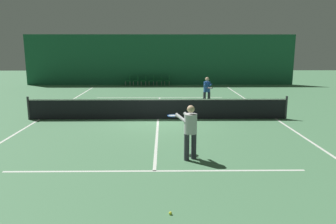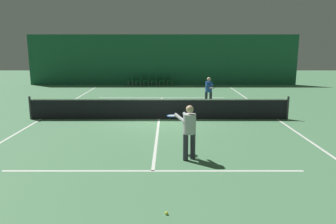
{
  "view_description": "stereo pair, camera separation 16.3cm",
  "coord_description": "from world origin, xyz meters",
  "px_view_note": "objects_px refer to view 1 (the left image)",
  "views": [
    {
      "loc": [
        0.25,
        -14.83,
        3.37
      ],
      "look_at": [
        0.42,
        -2.98,
        0.95
      ],
      "focal_mm": 35.0,
      "sensor_mm": 36.0,
      "label": 1
    },
    {
      "loc": [
        0.42,
        -14.83,
        3.37
      ],
      "look_at": [
        0.42,
        -2.98,
        0.95
      ],
      "focal_mm": 35.0,
      "sensor_mm": 36.0,
      "label": 2
    }
  ],
  "objects_px": {
    "player_far": "(207,89)",
    "courtside_chair_0": "(129,80)",
    "courtside_chair_2": "(144,80)",
    "courtside_chair_1": "(136,80)",
    "courtside_chair_3": "(152,80)",
    "courtside_chair_4": "(160,80)",
    "tennis_net": "(158,108)",
    "tennis_ball": "(170,213)",
    "player_near": "(190,128)",
    "courtside_chair_5": "(168,80)"
  },
  "relations": [
    {
      "from": "player_near",
      "to": "courtside_chair_3",
      "type": "distance_m",
      "value": 18.49
    },
    {
      "from": "player_near",
      "to": "courtside_chair_1",
      "type": "bearing_deg",
      "value": -21.61
    },
    {
      "from": "tennis_net",
      "to": "courtside_chair_3",
      "type": "distance_m",
      "value": 12.97
    },
    {
      "from": "courtside_chair_5",
      "to": "tennis_ball",
      "type": "bearing_deg",
      "value": -0.65
    },
    {
      "from": "courtside_chair_5",
      "to": "player_near",
      "type": "bearing_deg",
      "value": 1.23
    },
    {
      "from": "courtside_chair_4",
      "to": "tennis_ball",
      "type": "xyz_separation_m",
      "value": [
        0.42,
        -21.7,
        -0.45
      ]
    },
    {
      "from": "player_far",
      "to": "courtside_chair_5",
      "type": "bearing_deg",
      "value": -169.35
    },
    {
      "from": "player_far",
      "to": "courtside_chair_5",
      "type": "relative_size",
      "value": 1.94
    },
    {
      "from": "courtside_chair_0",
      "to": "courtside_chair_2",
      "type": "height_order",
      "value": "same"
    },
    {
      "from": "player_far",
      "to": "tennis_ball",
      "type": "relative_size",
      "value": 24.64
    },
    {
      "from": "tennis_net",
      "to": "courtside_chair_2",
      "type": "xyz_separation_m",
      "value": [
        -1.37,
        12.95,
        -0.03
      ]
    },
    {
      "from": "courtside_chair_0",
      "to": "courtside_chair_2",
      "type": "xyz_separation_m",
      "value": [
        1.34,
        0.0,
        0.0
      ]
    },
    {
      "from": "player_far",
      "to": "tennis_net",
      "type": "bearing_deg",
      "value": -40.33
    },
    {
      "from": "courtside_chair_2",
      "to": "courtside_chair_4",
      "type": "distance_m",
      "value": 1.34
    },
    {
      "from": "courtside_chair_2",
      "to": "courtside_chair_0",
      "type": "bearing_deg",
      "value": -90.0
    },
    {
      "from": "courtside_chair_0",
      "to": "courtside_chair_4",
      "type": "xyz_separation_m",
      "value": [
        2.67,
        0.0,
        0.0
      ]
    },
    {
      "from": "courtside_chair_0",
      "to": "courtside_chair_1",
      "type": "relative_size",
      "value": 1.0
    },
    {
      "from": "courtside_chair_2",
      "to": "tennis_net",
      "type": "bearing_deg",
      "value": 6.04
    },
    {
      "from": "courtside_chair_3",
      "to": "courtside_chair_5",
      "type": "height_order",
      "value": "same"
    },
    {
      "from": "player_far",
      "to": "courtside_chair_1",
      "type": "xyz_separation_m",
      "value": [
        -4.74,
        9.6,
        -0.46
      ]
    },
    {
      "from": "courtside_chair_0",
      "to": "courtside_chair_4",
      "type": "distance_m",
      "value": 2.67
    },
    {
      "from": "tennis_net",
      "to": "courtside_chair_4",
      "type": "xyz_separation_m",
      "value": [
        -0.03,
        12.95,
        -0.03
      ]
    },
    {
      "from": "courtside_chair_5",
      "to": "player_far",
      "type": "bearing_deg",
      "value": 12.14
    },
    {
      "from": "tennis_ball",
      "to": "courtside_chair_3",
      "type": "bearing_deg",
      "value": 92.87
    },
    {
      "from": "player_near",
      "to": "courtside_chair_4",
      "type": "height_order",
      "value": "player_near"
    },
    {
      "from": "tennis_net",
      "to": "courtside_chair_0",
      "type": "xyz_separation_m",
      "value": [
        -2.71,
        12.95,
        -0.03
      ]
    },
    {
      "from": "player_far",
      "to": "tennis_ball",
      "type": "bearing_deg",
      "value": -12.3
    },
    {
      "from": "courtside_chair_3",
      "to": "courtside_chair_4",
      "type": "height_order",
      "value": "same"
    },
    {
      "from": "courtside_chair_3",
      "to": "courtside_chair_2",
      "type": "bearing_deg",
      "value": -90.0
    },
    {
      "from": "courtside_chair_2",
      "to": "tennis_ball",
      "type": "xyz_separation_m",
      "value": [
        1.76,
        -21.7,
        -0.45
      ]
    },
    {
      "from": "courtside_chair_1",
      "to": "tennis_ball",
      "type": "bearing_deg",
      "value": 6.38
    },
    {
      "from": "player_near",
      "to": "player_far",
      "type": "height_order",
      "value": "player_near"
    },
    {
      "from": "courtside_chair_2",
      "to": "courtside_chair_1",
      "type": "bearing_deg",
      "value": -90.0
    },
    {
      "from": "courtside_chair_3",
      "to": "courtside_chair_4",
      "type": "relative_size",
      "value": 1.0
    },
    {
      "from": "courtside_chair_2",
      "to": "tennis_ball",
      "type": "bearing_deg",
      "value": 4.63
    },
    {
      "from": "courtside_chair_0",
      "to": "courtside_chair_1",
      "type": "distance_m",
      "value": 0.67
    },
    {
      "from": "tennis_net",
      "to": "player_near",
      "type": "relative_size",
      "value": 7.25
    },
    {
      "from": "courtside_chair_4",
      "to": "courtside_chair_5",
      "type": "height_order",
      "value": "same"
    },
    {
      "from": "courtside_chair_4",
      "to": "tennis_ball",
      "type": "height_order",
      "value": "courtside_chair_4"
    },
    {
      "from": "courtside_chair_4",
      "to": "courtside_chair_5",
      "type": "bearing_deg",
      "value": 90.0
    },
    {
      "from": "player_near",
      "to": "courtside_chair_4",
      "type": "bearing_deg",
      "value": -27.77
    },
    {
      "from": "courtside_chair_1",
      "to": "courtside_chair_5",
      "type": "relative_size",
      "value": 1.0
    },
    {
      "from": "courtside_chair_0",
      "to": "courtside_chair_5",
      "type": "xyz_separation_m",
      "value": [
        3.34,
        0.0,
        0.0
      ]
    },
    {
      "from": "courtside_chair_2",
      "to": "tennis_ball",
      "type": "relative_size",
      "value": 12.73
    },
    {
      "from": "player_far",
      "to": "courtside_chair_4",
      "type": "height_order",
      "value": "player_far"
    },
    {
      "from": "courtside_chair_2",
      "to": "player_far",
      "type": "bearing_deg",
      "value": 22.97
    },
    {
      "from": "player_far",
      "to": "courtside_chair_0",
      "type": "relative_size",
      "value": 1.94
    },
    {
      "from": "player_far",
      "to": "courtside_chair_0",
      "type": "xyz_separation_m",
      "value": [
        -5.4,
        9.6,
        -0.46
      ]
    },
    {
      "from": "courtside_chair_2",
      "to": "tennis_ball",
      "type": "distance_m",
      "value": 21.78
    },
    {
      "from": "courtside_chair_2",
      "to": "courtside_chair_4",
      "type": "bearing_deg",
      "value": 90.0
    }
  ]
}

